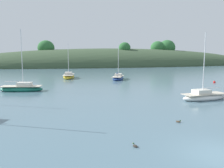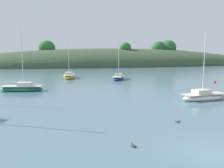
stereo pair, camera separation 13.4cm
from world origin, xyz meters
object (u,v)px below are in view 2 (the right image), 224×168
Objects in this scene: sailboat_blue_center at (118,78)px; duck_lone_right at (178,122)px; sailboat_black_sloop at (22,88)px; duck_lone_left at (134,146)px; sailboat_yellow_far at (69,76)px; mooring_buoy_inner at (215,82)px; sailboat_navy_dinghy at (204,97)px.

sailboat_blue_center is 30.39m from duck_lone_right.
duck_lone_left is at bearing -70.54° from sailboat_black_sloop.
sailboat_blue_center is 34.79m from duck_lone_left.
sailboat_blue_center is 18.18× the size of duck_lone_left.
duck_lone_left is at bearing -90.17° from sailboat_yellow_far.
duck_lone_right is 0.90× the size of duck_lone_left.
sailboat_black_sloop is at bearing -116.54° from sailboat_yellow_far.
sailboat_yellow_far reaches higher than duck_lone_right.
sailboat_blue_center reaches higher than duck_lone_left.
sailboat_yellow_far is 21.18× the size of duck_lone_right.
sailboat_yellow_far is 29.62m from mooring_buoy_inner.
duck_lone_left is at bearing -145.22° from duck_lone_right.
sailboat_black_sloop is (-20.72, 12.47, 0.02)m from sailboat_navy_dinghy.
sailboat_navy_dinghy is at bearing 41.85° from duck_lone_right.
sailboat_black_sloop is 33.16m from mooring_buoy_inner.
sailboat_blue_center is 0.85× the size of sailboat_black_sloop.
duck_lone_right is at bearing -82.38° from sailboat_yellow_far.
sailboat_black_sloop is (-17.75, -10.60, 0.00)m from sailboat_blue_center.
sailboat_blue_center is 20.17× the size of duck_lone_right.
sailboat_navy_dinghy is 1.02× the size of sailboat_blue_center.
sailboat_yellow_far is 0.89× the size of sailboat_black_sloop.
sailboat_yellow_far is 19.09× the size of duck_lone_left.
duck_lone_right and duck_lone_left have the same top height.
sailboat_yellow_far reaches higher than sailboat_blue_center.
sailboat_black_sloop is at bearing -149.16° from sailboat_blue_center.
mooring_buoy_inner is at bearing 0.81° from sailboat_black_sloop.
duck_lone_right is (-7.75, -6.94, -0.30)m from sailboat_navy_dinghy.
sailboat_navy_dinghy reaches higher than duck_lone_left.
duck_lone_right is at bearing -138.15° from sailboat_navy_dinghy.
sailboat_blue_center is 14.07× the size of mooring_buoy_inner.
sailboat_yellow_far reaches higher than mooring_buoy_inner.
sailboat_navy_dinghy is 0.87× the size of sailboat_black_sloop.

